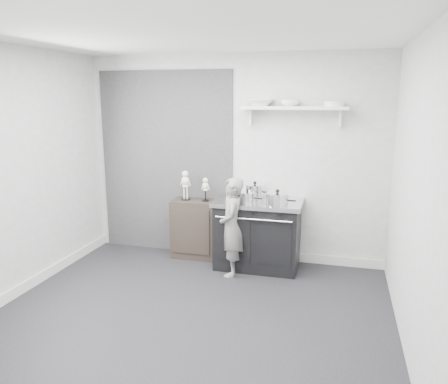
# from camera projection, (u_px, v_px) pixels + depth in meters

# --- Properties ---
(ground) EXTENTS (4.00, 4.00, 0.00)m
(ground) POSITION_uv_depth(u_px,v_px,m) (189.00, 316.00, 4.38)
(ground) COLOR black
(ground) RESTS_ON ground
(room_shell) EXTENTS (4.02, 3.62, 2.71)m
(room_shell) POSITION_uv_depth(u_px,v_px,m) (183.00, 152.00, 4.19)
(room_shell) COLOR #ABAAA8
(room_shell) RESTS_ON ground
(wall_shelf) EXTENTS (1.30, 0.26, 0.24)m
(wall_shelf) POSITION_uv_depth(u_px,v_px,m) (294.00, 109.00, 5.33)
(wall_shelf) COLOR silver
(wall_shelf) RESTS_ON room_shell
(stove) EXTENTS (1.10, 0.68, 0.88)m
(stove) POSITION_uv_depth(u_px,v_px,m) (258.00, 234.00, 5.57)
(stove) COLOR black
(stove) RESTS_ON ground
(side_cabinet) EXTENTS (0.61, 0.36, 0.79)m
(side_cabinet) POSITION_uv_depth(u_px,v_px,m) (195.00, 229.00, 5.93)
(side_cabinet) COLOR black
(side_cabinet) RESTS_ON ground
(child) EXTENTS (0.37, 0.49, 1.22)m
(child) POSITION_uv_depth(u_px,v_px,m) (232.00, 227.00, 5.29)
(child) COLOR slate
(child) RESTS_ON ground
(pot_front_left) EXTENTS (0.29, 0.20, 0.19)m
(pot_front_left) POSITION_uv_depth(u_px,v_px,m) (233.00, 194.00, 5.47)
(pot_front_left) COLOR silver
(pot_front_left) RESTS_ON stove
(pot_back_left) EXTENTS (0.33, 0.24, 0.21)m
(pot_back_left) POSITION_uv_depth(u_px,v_px,m) (255.00, 191.00, 5.62)
(pot_back_left) COLOR silver
(pot_back_left) RESTS_ON stove
(pot_front_right) EXTENTS (0.36, 0.27, 0.20)m
(pot_front_right) POSITION_uv_depth(u_px,v_px,m) (277.00, 199.00, 5.21)
(pot_front_right) COLOR silver
(pot_front_right) RESTS_ON stove
(pot_front_center) EXTENTS (0.29, 0.20, 0.17)m
(pot_front_center) POSITION_uv_depth(u_px,v_px,m) (248.00, 197.00, 5.36)
(pot_front_center) COLOR silver
(pot_front_center) RESTS_ON stove
(skeleton_full) EXTENTS (0.13, 0.08, 0.46)m
(skeleton_full) POSITION_uv_depth(u_px,v_px,m) (185.00, 183.00, 5.83)
(skeleton_full) COLOR silver
(skeleton_full) RESTS_ON side_cabinet
(skeleton_torso) EXTENTS (0.10, 0.06, 0.36)m
(skeleton_torso) POSITION_uv_depth(u_px,v_px,m) (205.00, 188.00, 5.77)
(skeleton_torso) COLOR silver
(skeleton_torso) RESTS_ON side_cabinet
(bowl_large) EXTENTS (0.34, 0.34, 0.08)m
(bowl_large) POSITION_uv_depth(u_px,v_px,m) (260.00, 103.00, 5.41)
(bowl_large) COLOR white
(bowl_large) RESTS_ON wall_shelf
(bowl_small) EXTENTS (0.24, 0.24, 0.07)m
(bowl_small) POSITION_uv_depth(u_px,v_px,m) (290.00, 103.00, 5.32)
(bowl_small) COLOR white
(bowl_small) RESTS_ON wall_shelf
(plate_stack) EXTENTS (0.24, 0.24, 0.06)m
(plate_stack) POSITION_uv_depth(u_px,v_px,m) (334.00, 104.00, 5.19)
(plate_stack) COLOR white
(plate_stack) RESTS_ON wall_shelf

